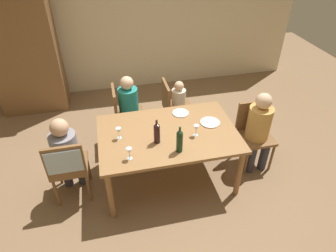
{
  "coord_description": "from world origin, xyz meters",
  "views": [
    {
      "loc": [
        -0.64,
        -2.82,
        2.98
      ],
      "look_at": [
        0.0,
        0.0,
        0.86
      ],
      "focal_mm": 31.47,
      "sensor_mm": 36.0,
      "label": 1
    }
  ],
  "objects_px": {
    "chair_right_end": "(254,130)",
    "chair_far_left": "(123,111)",
    "person_woman_host": "(259,127)",
    "wine_glass_centre": "(119,131)",
    "dining_table": "(168,137)",
    "wine_bottle_tall_green": "(180,140)",
    "person_man_bearded": "(66,152)",
    "person_child_small": "(180,103)",
    "wine_bottle_dark_red": "(157,133)",
    "armoire_cabinet": "(23,50)",
    "chair_far_right": "(173,105)",
    "person_man_guest": "(130,104)",
    "dinner_plate_host": "(181,113)",
    "wine_glass_near_right": "(196,128)",
    "chair_left_end": "(67,164)",
    "wine_glass_near_left": "(129,151)",
    "dinner_plate_guest_left": "(210,122)"
  },
  "relations": [
    {
      "from": "dining_table",
      "to": "dinner_plate_host",
      "type": "xyz_separation_m",
      "value": [
        0.26,
        0.38,
        0.09
      ]
    },
    {
      "from": "wine_bottle_dark_red",
      "to": "wine_glass_near_right",
      "type": "height_order",
      "value": "wine_bottle_dark_red"
    },
    {
      "from": "dinner_plate_host",
      "to": "dining_table",
      "type": "bearing_deg",
      "value": -124.69
    },
    {
      "from": "chair_far_left",
      "to": "person_woman_host",
      "type": "bearing_deg",
      "value": 60.31
    },
    {
      "from": "dinner_plate_guest_left",
      "to": "armoire_cabinet",
      "type": "bearing_deg",
      "value": 138.53
    },
    {
      "from": "dining_table",
      "to": "person_man_bearded",
      "type": "xyz_separation_m",
      "value": [
        -1.24,
        0.03,
        -0.02
      ]
    },
    {
      "from": "armoire_cabinet",
      "to": "person_woman_host",
      "type": "xyz_separation_m",
      "value": [
        3.19,
        -2.34,
        -0.43
      ]
    },
    {
      "from": "chair_left_end",
      "to": "chair_far_left",
      "type": "relative_size",
      "value": 1.0
    },
    {
      "from": "person_man_guest",
      "to": "person_child_small",
      "type": "xyz_separation_m",
      "value": [
        0.77,
        0.0,
        -0.08
      ]
    },
    {
      "from": "person_man_guest",
      "to": "person_child_small",
      "type": "relative_size",
      "value": 1.17
    },
    {
      "from": "person_man_bearded",
      "to": "wine_bottle_dark_red",
      "type": "relative_size",
      "value": 3.63
    },
    {
      "from": "armoire_cabinet",
      "to": "person_child_small",
      "type": "distance_m",
      "value": 2.79
    },
    {
      "from": "person_child_small",
      "to": "wine_glass_near_left",
      "type": "xyz_separation_m",
      "value": [
        -0.93,
        -1.32,
        0.3
      ]
    },
    {
      "from": "person_man_guest",
      "to": "wine_glass_near_right",
      "type": "bearing_deg",
      "value": 32.23
    },
    {
      "from": "chair_right_end",
      "to": "chair_far_left",
      "type": "bearing_deg",
      "value": -26.75
    },
    {
      "from": "wine_bottle_tall_green",
      "to": "person_man_bearded",
      "type": "bearing_deg",
      "value": 163.18
    },
    {
      "from": "person_woman_host",
      "to": "dining_table",
      "type": "bearing_deg",
      "value": -1.2
    },
    {
      "from": "chair_far_left",
      "to": "dining_table",
      "type": "bearing_deg",
      "value": 26.48
    },
    {
      "from": "person_woman_host",
      "to": "chair_left_end",
      "type": "bearing_deg",
      "value": 2.26
    },
    {
      "from": "wine_bottle_dark_red",
      "to": "wine_glass_near_right",
      "type": "bearing_deg",
      "value": 2.72
    },
    {
      "from": "chair_far_right",
      "to": "chair_left_end",
      "type": "bearing_deg",
      "value": -55.06
    },
    {
      "from": "chair_far_left",
      "to": "wine_bottle_dark_red",
      "type": "height_order",
      "value": "wine_bottle_dark_red"
    },
    {
      "from": "person_child_small",
      "to": "dinner_plate_guest_left",
      "type": "bearing_deg",
      "value": 10.86
    },
    {
      "from": "armoire_cabinet",
      "to": "person_man_bearded",
      "type": "relative_size",
      "value": 1.91
    },
    {
      "from": "wine_bottle_tall_green",
      "to": "wine_glass_centre",
      "type": "relative_size",
      "value": 2.25
    },
    {
      "from": "armoire_cabinet",
      "to": "wine_glass_near_right",
      "type": "xyz_separation_m",
      "value": [
        2.28,
        -2.45,
        -0.23
      ]
    },
    {
      "from": "chair_left_end",
      "to": "wine_glass_near_right",
      "type": "relative_size",
      "value": 6.17
    },
    {
      "from": "chair_far_left",
      "to": "person_woman_host",
      "type": "xyz_separation_m",
      "value": [
        1.71,
        -0.97,
        0.13
      ]
    },
    {
      "from": "wine_glass_centre",
      "to": "chair_far_right",
      "type": "bearing_deg",
      "value": 45.96
    },
    {
      "from": "armoire_cabinet",
      "to": "wine_bottle_dark_red",
      "type": "bearing_deg",
      "value": -54.08
    },
    {
      "from": "chair_right_end",
      "to": "person_child_small",
      "type": "xyz_separation_m",
      "value": [
        -0.83,
        0.86,
        0.03
      ]
    },
    {
      "from": "chair_left_end",
      "to": "person_man_bearded",
      "type": "distance_m",
      "value": 0.16
    },
    {
      "from": "chair_far_left",
      "to": "chair_far_right",
      "type": "height_order",
      "value": "same"
    },
    {
      "from": "armoire_cabinet",
      "to": "chair_far_right",
      "type": "relative_size",
      "value": 2.37
    },
    {
      "from": "person_woman_host",
      "to": "wine_glass_centre",
      "type": "relative_size",
      "value": 7.72
    },
    {
      "from": "dining_table",
      "to": "wine_glass_centre",
      "type": "distance_m",
      "value": 0.62
    },
    {
      "from": "chair_left_end",
      "to": "person_man_guest",
      "type": "distance_m",
      "value": 1.39
    },
    {
      "from": "chair_far_right",
      "to": "person_man_bearded",
      "type": "height_order",
      "value": "person_man_bearded"
    },
    {
      "from": "person_woman_host",
      "to": "person_man_bearded",
      "type": "relative_size",
      "value": 1.01
    },
    {
      "from": "wine_glass_near_left",
      "to": "wine_glass_centre",
      "type": "height_order",
      "value": "same"
    },
    {
      "from": "wine_glass_near_left",
      "to": "wine_glass_near_right",
      "type": "xyz_separation_m",
      "value": [
        0.84,
        0.24,
        0.0
      ]
    },
    {
      "from": "chair_left_end",
      "to": "wine_bottle_dark_red",
      "type": "relative_size",
      "value": 2.93
    },
    {
      "from": "wine_bottle_tall_green",
      "to": "person_child_small",
      "type": "bearing_deg",
      "value": 74.65
    },
    {
      "from": "dining_table",
      "to": "chair_far_left",
      "type": "height_order",
      "value": "chair_far_left"
    },
    {
      "from": "person_man_bearded",
      "to": "person_woman_host",
      "type": "bearing_deg",
      "value": -1.2
    },
    {
      "from": "dining_table",
      "to": "chair_right_end",
      "type": "distance_m",
      "value": 1.25
    },
    {
      "from": "chair_left_end",
      "to": "wine_glass_near_left",
      "type": "distance_m",
      "value": 0.81
    },
    {
      "from": "dining_table",
      "to": "person_man_guest",
      "type": "bearing_deg",
      "value": 110.78
    },
    {
      "from": "person_woman_host",
      "to": "wine_glass_near_right",
      "type": "xyz_separation_m",
      "value": [
        -0.92,
        -0.1,
        0.2
      ]
    },
    {
      "from": "person_child_small",
      "to": "dining_table",
      "type": "bearing_deg",
      "value": -23.35
    }
  ]
}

